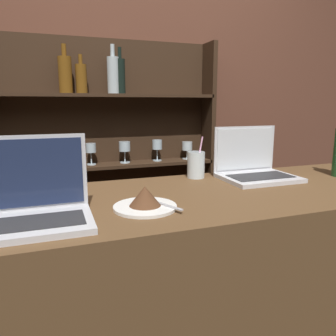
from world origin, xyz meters
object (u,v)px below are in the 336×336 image
at_px(laptop_near, 34,204).
at_px(cake_plate, 145,200).
at_px(water_glass, 196,165).
at_px(laptop_far, 254,168).

xyz_separation_m(laptop_near, cake_plate, (0.33, 0.02, -0.03)).
bearing_deg(water_glass, cake_plate, -133.70).
distance_m(laptop_far, cake_plate, 0.65).
distance_m(laptop_near, laptop_far, 0.97).
relative_size(laptop_far, water_glass, 1.71).
distance_m(cake_plate, water_glass, 0.50).
xyz_separation_m(laptop_near, water_glass, (0.68, 0.38, 0.01)).
xyz_separation_m(laptop_near, laptop_far, (0.92, 0.28, -0.01)).
xyz_separation_m(laptop_far, water_glass, (-0.25, 0.10, 0.01)).
relative_size(laptop_far, cake_plate, 1.56).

